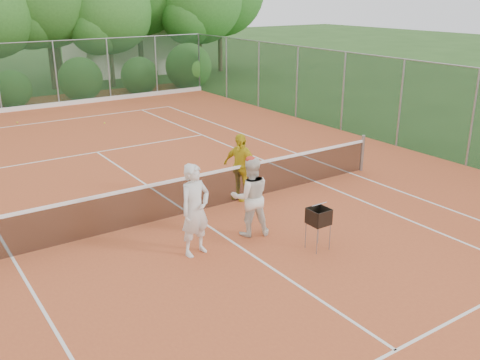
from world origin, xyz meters
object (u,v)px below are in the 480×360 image
Objects in this scene: player_white at (195,210)px; player_yellow at (240,167)px; player_center_grp at (250,196)px; ball_hopper at (319,217)px.

player_yellow is at bearing 28.28° from player_white.
player_yellow is at bearing 61.58° from player_center_grp.
player_center_grp is at bearing -5.84° from player_white.
player_yellow is at bearing 63.07° from ball_hopper.
ball_hopper is at bearing -24.79° from player_yellow.
player_center_grp reaches higher than player_yellow.
player_center_grp is at bearing -48.18° from player_yellow.
player_center_grp is at bearing 96.40° from ball_hopper.
ball_hopper is at bearing -40.73° from player_white.
player_white is 2.55m from ball_hopper.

